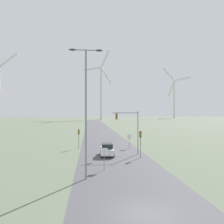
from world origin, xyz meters
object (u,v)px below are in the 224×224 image
stop_sign_far (129,139)px  wind_turbine_left (101,88)px  car_approaching (107,150)px  traffic_light_post_near_right (140,138)px  wind_turbine_center (174,95)px  stop_sign_near (104,155)px  traffic_light_post_near_left (79,135)px  traffic_light_mast_overhead (130,124)px  streetlamp (86,100)px

stop_sign_far → wind_turbine_left: 158.78m
stop_sign_far → car_approaching: stop_sign_far is taller
traffic_light_post_near_right → wind_turbine_center: (88.72, 208.37, 23.67)m
stop_sign_near → wind_turbine_left: wind_turbine_left is taller
stop_sign_near → car_approaching: bearing=83.0°
traffic_light_post_near_left → wind_turbine_left: 158.39m
stop_sign_near → traffic_light_mast_overhead: (4.49, 8.64, 2.89)m
traffic_light_post_near_right → car_approaching: traffic_light_post_near_right is taller
traffic_light_post_near_right → wind_turbine_left: size_ratio=0.06×
wind_turbine_center → traffic_light_post_near_left: bearing=-116.1°
car_approaching → traffic_light_post_near_right: bearing=-21.1°
streetlamp → wind_turbine_center: (96.23, 217.48, 18.82)m
traffic_light_post_near_left → traffic_light_post_near_right: (9.03, -8.59, 0.25)m
traffic_light_post_near_left → streetlamp: bearing=-85.1°
wind_turbine_left → streetlamp: bearing=-93.6°
stop_sign_near → traffic_light_post_near_right: bearing=47.8°
traffic_light_mast_overhead → car_approaching: (-3.52, -0.74, -3.68)m
stop_sign_far → traffic_light_mast_overhead: bearing=-99.8°
traffic_light_mast_overhead → traffic_light_post_near_right: bearing=-67.0°
traffic_light_post_near_right → car_approaching: 5.25m
traffic_light_post_near_right → wind_turbine_left: (3.41, 164.39, 25.40)m
stop_sign_far → wind_turbine_center: wind_turbine_center is taller
traffic_light_post_near_left → wind_turbine_left: size_ratio=0.05×
stop_sign_near → traffic_light_post_near_left: traffic_light_post_near_left is taller
traffic_light_mast_overhead → wind_turbine_center: wind_turbine_center is taller
car_approaching → wind_turbine_center: size_ratio=0.07×
streetlamp → traffic_light_post_near_left: bearing=94.9°
traffic_light_post_near_left → traffic_light_post_near_right: size_ratio=0.91×
wind_turbine_center → stop_sign_far: bearing=-113.9°
streetlamp → stop_sign_near: streetlamp is taller
stop_sign_near → traffic_light_post_near_left: bearing=103.3°
car_approaching → stop_sign_near: bearing=-97.0°
traffic_light_post_near_left → car_approaching: bearing=-56.9°
stop_sign_far → wind_turbine_center: (88.86, 200.51, 24.65)m
stop_sign_near → wind_turbine_center: bearing=66.3°
streetlamp → traffic_light_post_near_right: 12.77m
traffic_light_post_near_right → wind_turbine_center: size_ratio=0.07×
stop_sign_near → car_approaching: (0.97, 7.90, -0.80)m
stop_sign_far → traffic_light_post_near_left: 8.94m
stop_sign_far → wind_turbine_center: bearing=66.1°
streetlamp → traffic_light_mast_overhead: bearing=61.0°
wind_turbine_center → traffic_light_mast_overhead: bearing=-113.6°
traffic_light_post_near_left → traffic_light_post_near_right: traffic_light_post_near_right is taller
streetlamp → traffic_light_mast_overhead: (6.45, 11.63, -2.99)m
traffic_light_mast_overhead → car_approaching: traffic_light_mast_overhead is taller
wind_turbine_left → wind_turbine_center: wind_turbine_left is taller
car_approaching → traffic_light_post_near_left: bearing=123.1°
stop_sign_far → traffic_light_post_near_right: bearing=-88.9°
traffic_light_post_near_left → wind_turbine_center: bearing=63.9°
stop_sign_near → stop_sign_far: 14.99m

